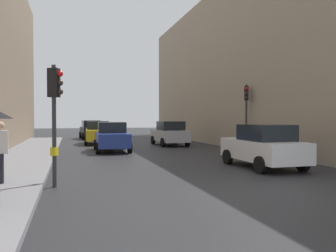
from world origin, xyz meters
name	(u,v)px	position (x,y,z in m)	size (l,w,h in m)	color
ground_plane	(255,193)	(0.00, 0.00, 0.00)	(120.00, 120.00, 0.00)	#28282B
sidewalk_kerb	(13,169)	(-6.94, 6.00, 0.08)	(2.78, 40.00, 0.16)	gray
building_facade_right	(280,71)	(11.55, 16.24, 5.81)	(12.00, 32.47, 11.63)	gray
traffic_light_mid_street	(246,105)	(5.24, 10.16, 2.75)	(0.35, 0.45, 4.00)	#2D2D2D
traffic_light_near_right	(55,103)	(-5.23, 2.28, 2.47)	(0.45, 0.34, 3.58)	#2D2D2D
car_silver_hatchback	(170,133)	(2.21, 16.05, 0.88)	(2.11, 4.25, 1.76)	#BCBCC1
car_white_compact	(263,146)	(2.74, 4.12, 0.88)	(2.03, 4.21, 1.76)	silver
car_dark_suv	(91,130)	(-2.88, 25.65, 0.88)	(2.22, 4.30, 1.76)	black
car_yellow_taxi	(98,133)	(-2.76, 18.95, 0.88)	(2.17, 4.28, 1.76)	yellow
car_blue_van	(112,137)	(-2.39, 12.77, 0.88)	(2.10, 4.24, 1.76)	navy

